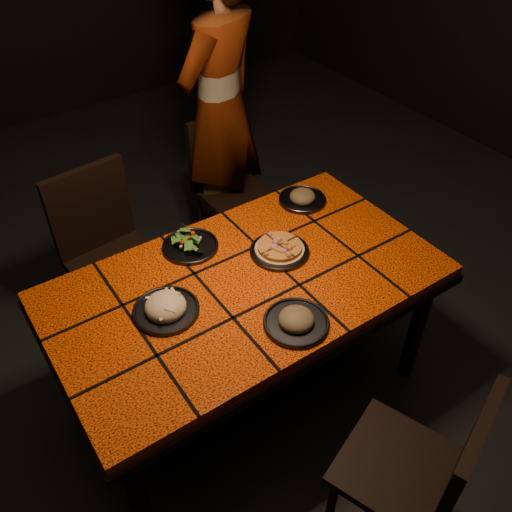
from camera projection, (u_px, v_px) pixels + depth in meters
room_shell at (243, 109)px, 1.73m from camera, size 6.04×7.04×3.08m
dining_table at (246, 293)px, 2.27m from camera, size 1.62×0.92×0.75m
chair_near at (425, 469)px, 1.85m from camera, size 0.52×0.52×0.89m
chair_far_left at (106, 245)px, 2.73m from camera, size 0.46×0.46×0.93m
chair_far_right at (227, 177)px, 3.28m from camera, size 0.40×0.40×0.86m
diner at (220, 110)px, 3.08m from camera, size 0.77×0.65×1.78m
plate_pizza at (280, 250)px, 2.34m from camera, size 0.26×0.26×0.04m
plate_pasta at (166, 308)px, 2.07m from camera, size 0.26×0.26×0.08m
plate_salad at (190, 243)px, 2.36m from camera, size 0.25×0.25×0.07m
plate_mushroom_a at (296, 320)px, 2.02m from camera, size 0.25×0.25×0.08m
plate_mushroom_b at (302, 198)px, 2.63m from camera, size 0.23×0.23×0.08m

